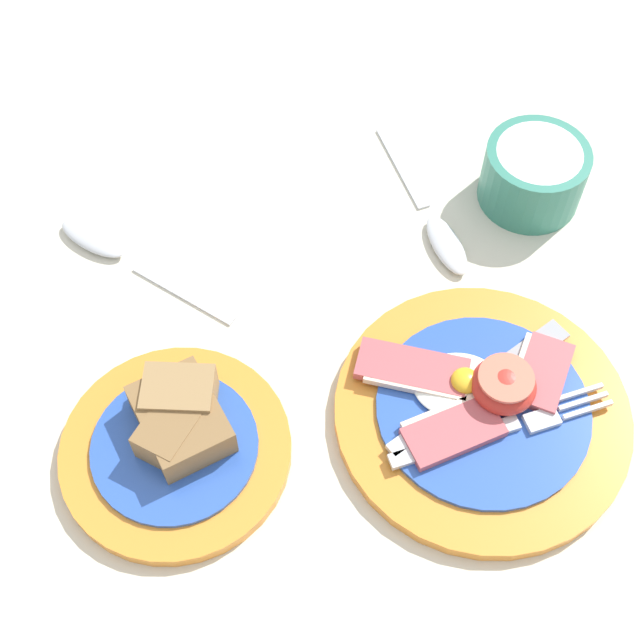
# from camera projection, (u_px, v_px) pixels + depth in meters

# --- Properties ---
(ground_plane) EXTENTS (3.00, 3.00, 0.00)m
(ground_plane) POSITION_uv_depth(u_px,v_px,m) (420.00, 440.00, 0.71)
(ground_plane) COLOR beige
(breakfast_plate) EXTENTS (0.24, 0.24, 0.04)m
(breakfast_plate) POSITION_uv_depth(u_px,v_px,m) (481.00, 407.00, 0.71)
(breakfast_plate) COLOR orange
(breakfast_plate) RESTS_ON ground_plane
(bread_plate) EXTENTS (0.18, 0.18, 0.05)m
(bread_plate) POSITION_uv_depth(u_px,v_px,m) (177.00, 438.00, 0.69)
(bread_plate) COLOR orange
(bread_plate) RESTS_ON ground_plane
(sugar_cup) EXTENTS (0.09, 0.09, 0.06)m
(sugar_cup) POSITION_uv_depth(u_px,v_px,m) (534.00, 174.00, 0.81)
(sugar_cup) COLOR #337F6B
(sugar_cup) RESTS_ON ground_plane
(teaspoon_by_saucer) EXTENTS (0.16, 0.13, 0.01)m
(teaspoon_by_saucer) POSITION_uv_depth(u_px,v_px,m) (116.00, 252.00, 0.80)
(teaspoon_by_saucer) COLOR silver
(teaspoon_by_saucer) RESTS_ON ground_plane
(teaspoon_near_cup) EXTENTS (0.07, 0.19, 0.01)m
(teaspoon_near_cup) POSITION_uv_depth(u_px,v_px,m) (435.00, 223.00, 0.82)
(teaspoon_near_cup) COLOR silver
(teaspoon_near_cup) RESTS_ON ground_plane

